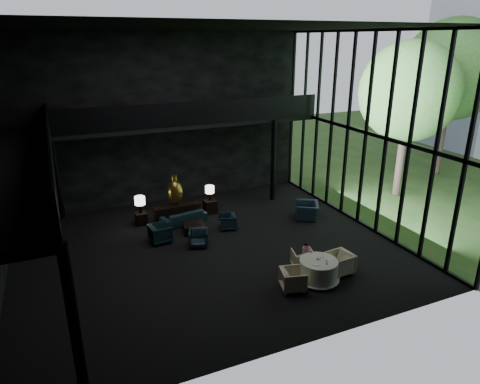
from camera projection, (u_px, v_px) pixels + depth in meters
name	position (u px, v px, depth m)	size (l,w,h in m)	color
floor	(210.00, 251.00, 16.34)	(14.00, 12.00, 0.02)	black
ceiling	(204.00, 27.00, 13.62)	(14.00, 12.00, 0.02)	black
wall_back	(164.00, 121.00, 20.14)	(14.00, 0.04, 8.00)	black
wall_front	(295.00, 207.00, 9.82)	(14.00, 0.04, 8.00)	black
curtain_wall	(366.00, 132.00, 17.62)	(0.20, 12.00, 8.00)	black
mezzanine_left	(17.00, 169.00, 12.70)	(2.00, 12.00, 0.25)	black
mezzanine_back	(191.00, 123.00, 19.66)	(12.00, 2.00, 0.25)	black
railing_left	(50.00, 146.00, 12.88)	(0.06, 12.00, 1.00)	black
railing_back	(197.00, 113.00, 18.60)	(12.00, 0.06, 1.00)	black
column_sw	(75.00, 328.00, 8.86)	(0.24, 0.24, 4.00)	black
column_nw	(56.00, 176.00, 18.67)	(0.24, 0.24, 4.00)	black
column_ne	(273.00, 161.00, 20.92)	(0.24, 0.24, 4.00)	black
tree_near	(409.00, 92.00, 20.45)	(4.80, 4.80, 7.65)	#382D23
tree_far	(453.00, 70.00, 23.82)	(5.60, 5.60, 8.80)	#382D23
console	(177.00, 212.00, 19.12)	(2.07, 0.47, 0.66)	black
bronze_urn	(175.00, 192.00, 19.03)	(0.71, 0.71, 1.32)	#9A6A39
side_table_left	(141.00, 218.00, 18.61)	(0.48, 0.48, 0.53)	black
table_lamp_left	(140.00, 201.00, 18.34)	(0.45, 0.45, 0.75)	black
side_table_right	(210.00, 206.00, 19.84)	(0.56, 0.56, 0.61)	black
table_lamp_right	(210.00, 190.00, 19.57)	(0.41, 0.41, 0.69)	black
sofa	(184.00, 215.00, 18.64)	(1.90, 0.56, 0.74)	#222F47
lounge_armchair_west	(160.00, 232.00, 16.93)	(0.81, 0.76, 0.84)	#192C3A
lounge_armchair_east	(227.00, 222.00, 18.14)	(0.63, 0.59, 0.64)	black
lounge_armchair_south	(198.00, 238.00, 16.61)	(0.68, 0.64, 0.70)	#1C374A
window_armchair	(307.00, 208.00, 19.14)	(1.14, 0.74, 1.00)	#14223E
coffee_table	(194.00, 228.00, 17.86)	(0.86, 0.86, 0.38)	black
dining_table	(318.00, 272.00, 14.24)	(1.44, 1.44, 0.75)	white
dining_chair_north	(303.00, 259.00, 15.02)	(0.67, 0.63, 0.69)	#BCB495
dining_chair_east	(340.00, 261.00, 14.67)	(0.86, 0.81, 0.88)	beige
dining_chair_west	(293.00, 278.00, 13.73)	(0.76, 0.72, 0.79)	beige
child	(306.00, 250.00, 14.89)	(0.25, 0.25, 0.54)	pink
plate_a	(317.00, 264.00, 13.85)	(0.25, 0.25, 0.02)	white
plate_b	(321.00, 256.00, 14.37)	(0.24, 0.24, 0.02)	white
saucer	(325.00, 260.00, 14.15)	(0.15, 0.15, 0.01)	white
coffee_cup	(327.00, 260.00, 14.03)	(0.08, 0.08, 0.06)	white
cereal_bowl	(318.00, 258.00, 14.17)	(0.15, 0.15, 0.08)	white
cream_pot	(327.00, 263.00, 13.85)	(0.06, 0.06, 0.07)	#99999E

